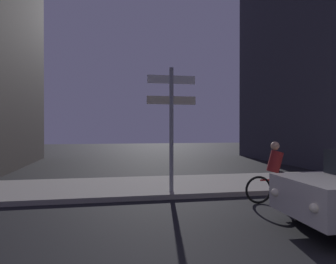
# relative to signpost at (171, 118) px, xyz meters

# --- Properties ---
(sidewalk_kerb) EXTENTS (40.00, 3.41, 0.14)m
(sidewalk_kerb) POSITION_rel_signpost_xyz_m (-0.56, 1.19, -2.19)
(sidewalk_kerb) COLOR gray
(sidewalk_kerb) RESTS_ON ground_plane
(signpost) EXTENTS (1.45, 0.12, 3.59)m
(signpost) POSITION_rel_signpost_xyz_m (0.00, 0.00, 0.00)
(signpost) COLOR gray
(signpost) RESTS_ON sidewalk_kerb
(cyclist) EXTENTS (1.82, 0.35, 1.61)m
(cyclist) POSITION_rel_signpost_xyz_m (2.53, -1.41, -1.52)
(cyclist) COLOR black
(cyclist) RESTS_ON ground_plane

